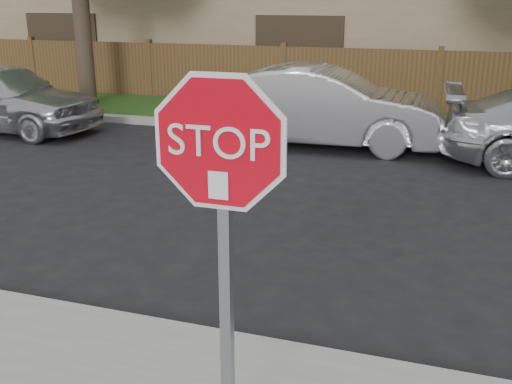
% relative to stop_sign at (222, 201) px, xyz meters
% --- Properties ---
extents(ground, '(90.00, 90.00, 0.00)m').
position_rel_stop_sign_xyz_m(ground, '(0.74, 1.48, -1.83)').
color(ground, black).
rests_on(ground, ground).
extents(far_curb, '(70.00, 0.30, 0.15)m').
position_rel_stop_sign_xyz_m(far_curb, '(0.74, 9.63, -1.75)').
color(far_curb, gray).
rests_on(far_curb, ground).
extents(grass_strip, '(70.00, 3.00, 0.12)m').
position_rel_stop_sign_xyz_m(grass_strip, '(0.74, 11.28, -1.77)').
color(grass_strip, '#1E4714').
rests_on(grass_strip, ground).
extents(fence, '(70.00, 0.12, 1.60)m').
position_rel_stop_sign_xyz_m(fence, '(0.74, 12.88, -1.03)').
color(fence, '#50361C').
rests_on(fence, ground).
extents(stop_sign, '(1.01, 0.13, 2.55)m').
position_rel_stop_sign_xyz_m(stop_sign, '(0.00, 0.00, 0.00)').
color(stop_sign, gray).
rests_on(stop_sign, sidewalk_near).
extents(sedan_far_left, '(4.57, 2.06, 1.52)m').
position_rel_stop_sign_xyz_m(sedan_far_left, '(-8.31, 7.97, -1.07)').
color(sedan_far_left, silver).
rests_on(sedan_far_left, ground).
extents(sedan_left, '(4.84, 1.88, 1.57)m').
position_rel_stop_sign_xyz_m(sedan_left, '(-1.33, 8.78, -1.04)').
color(sedan_left, silver).
rests_on(sedan_left, ground).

